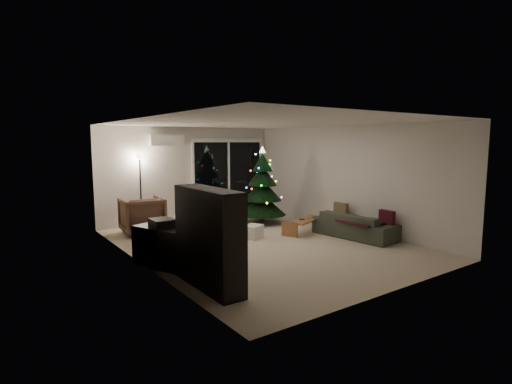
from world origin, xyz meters
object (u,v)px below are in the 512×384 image
christmas_tree (262,185)px  media_cabinet (163,247)px  coffee_table (307,226)px  sofa (355,225)px  bookshelf (198,240)px  armchair (142,215)px

christmas_tree → media_cabinet: bearing=-150.7°
media_cabinet → coffee_table: bearing=-14.6°
media_cabinet → sofa: (4.30, -0.46, -0.07)m
coffee_table → christmas_tree: christmas_tree is taller
bookshelf → christmas_tree: 4.86m
sofa → christmas_tree: christmas_tree is taller
media_cabinet → coffee_table: size_ratio=1.00×
coffee_table → armchair: bearing=120.7°
armchair → christmas_tree: bearing=173.8°
coffee_table → sofa: bearing=-77.5°
media_cabinet → sofa: 4.33m
christmas_tree → sofa: bearing=-73.1°
bookshelf → christmas_tree: bearing=33.4°
armchair → sofa: armchair is taller
media_cabinet → coffee_table: media_cabinet is taller
bookshelf → armchair: bookshelf is taller
bookshelf → coffee_table: size_ratio=1.33×
sofa → christmas_tree: 2.67m
sofa → coffee_table: size_ratio=1.71×
media_cabinet → coffee_table: 3.69m
bookshelf → coffee_table: 4.08m
bookshelf → coffee_table: (3.67, 1.71, -0.55)m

